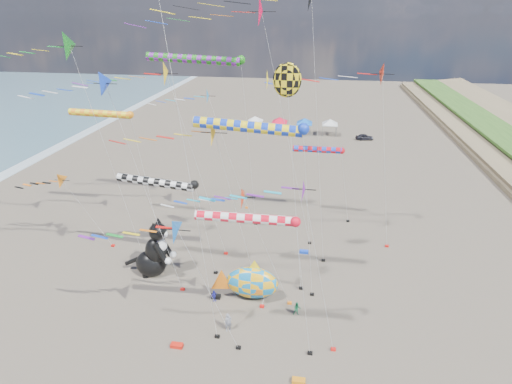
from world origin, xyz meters
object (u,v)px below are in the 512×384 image
at_px(child_blue, 214,296).
at_px(parked_car, 365,137).
at_px(cat_inflatable, 152,247).
at_px(fish_inflatable, 252,282).
at_px(child_green, 297,309).
at_px(person_adult, 228,322).

bearing_deg(child_blue, parked_car, 19.76).
bearing_deg(parked_car, cat_inflatable, 143.77).
relative_size(child_blue, parked_car, 0.33).
bearing_deg(fish_inflatable, parked_car, 74.15).
bearing_deg(child_green, cat_inflatable, 151.35).
height_order(child_blue, parked_car, parked_car).
height_order(cat_inflatable, child_green, cat_inflatable).
relative_size(cat_inflatable, child_blue, 5.35).
height_order(cat_inflatable, parked_car, cat_inflatable).
xyz_separation_m(cat_inflatable, child_green, (13.67, -3.63, -2.33)).
relative_size(cat_inflatable, fish_inflatable, 0.97).
distance_m(child_blue, parked_car, 52.82).
bearing_deg(person_adult, fish_inflatable, 40.10).
bearing_deg(child_green, child_blue, 161.38).
relative_size(cat_inflatable, parked_car, 1.75).
distance_m(cat_inflatable, parked_car, 52.61).
distance_m(fish_inflatable, child_blue, 3.44).
bearing_deg(fish_inflatable, person_adult, -106.28).
bearing_deg(child_blue, child_green, -56.22).
bearing_deg(person_adult, child_blue, 88.03).
height_order(person_adult, child_blue, person_adult).
bearing_deg(parked_car, person_adult, 154.58).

